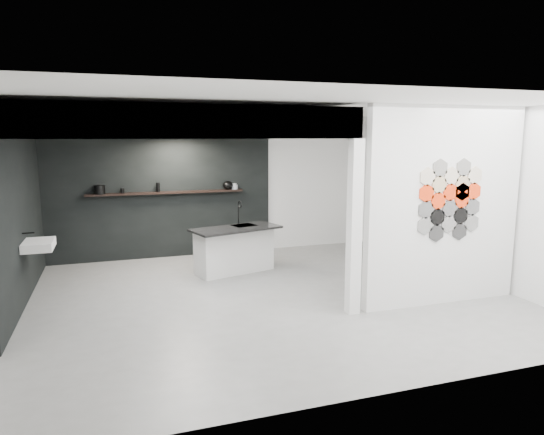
{
  "coord_description": "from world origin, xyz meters",
  "views": [
    {
      "loc": [
        -2.2,
        -6.64,
        2.38
      ],
      "look_at": [
        0.1,
        0.3,
        1.15
      ],
      "focal_mm": 32.0,
      "sensor_mm": 36.0,
      "label": 1
    }
  ],
  "objects_px": {
    "bottle_dark": "(158,187)",
    "partition_panel": "(444,207)",
    "stockpot": "(100,190)",
    "utensil_cup": "(122,191)",
    "glass_vase": "(234,186)",
    "kettle": "(228,185)",
    "wall_basin": "(39,245)",
    "kitchen_island": "(234,249)",
    "glass_bowl": "(235,187)"
  },
  "relations": [
    {
      "from": "partition_panel",
      "to": "bottle_dark",
      "type": "relative_size",
      "value": 15.81
    },
    {
      "from": "kitchen_island",
      "to": "kettle",
      "type": "bearing_deg",
      "value": 64.95
    },
    {
      "from": "kitchen_island",
      "to": "utensil_cup",
      "type": "distance_m",
      "value": 2.48
    },
    {
      "from": "glass_bowl",
      "to": "bottle_dark",
      "type": "height_order",
      "value": "bottle_dark"
    },
    {
      "from": "utensil_cup",
      "to": "wall_basin",
      "type": "bearing_deg",
      "value": -120.5
    },
    {
      "from": "stockpot",
      "to": "glass_vase",
      "type": "xyz_separation_m",
      "value": [
        2.58,
        0.0,
        -0.02
      ]
    },
    {
      "from": "bottle_dark",
      "to": "stockpot",
      "type": "bearing_deg",
      "value": 180.0
    },
    {
      "from": "kettle",
      "to": "bottle_dark",
      "type": "xyz_separation_m",
      "value": [
        -1.38,
        0.0,
        0.0
      ]
    },
    {
      "from": "wall_basin",
      "to": "utensil_cup",
      "type": "xyz_separation_m",
      "value": [
        1.22,
        2.07,
        0.52
      ]
    },
    {
      "from": "stockpot",
      "to": "kettle",
      "type": "distance_m",
      "value": 2.44
    },
    {
      "from": "stockpot",
      "to": "utensil_cup",
      "type": "distance_m",
      "value": 0.4
    },
    {
      "from": "kettle",
      "to": "utensil_cup",
      "type": "relative_size",
      "value": 2.23
    },
    {
      "from": "glass_bowl",
      "to": "glass_vase",
      "type": "distance_m",
      "value": 0.01
    },
    {
      "from": "kitchen_island",
      "to": "glass_bowl",
      "type": "relative_size",
      "value": 12.47
    },
    {
      "from": "wall_basin",
      "to": "bottle_dark",
      "type": "distance_m",
      "value": 2.84
    },
    {
      "from": "glass_vase",
      "to": "wall_basin",
      "type": "bearing_deg",
      "value": -148.65
    },
    {
      "from": "stockpot",
      "to": "glass_bowl",
      "type": "distance_m",
      "value": 2.58
    },
    {
      "from": "utensil_cup",
      "to": "kettle",
      "type": "bearing_deg",
      "value": 0.0
    },
    {
      "from": "kettle",
      "to": "glass_bowl",
      "type": "relative_size",
      "value": 1.55
    },
    {
      "from": "kitchen_island",
      "to": "wall_basin",
      "type": "bearing_deg",
      "value": 176.6
    },
    {
      "from": "partition_panel",
      "to": "stockpot",
      "type": "relative_size",
      "value": 14.19
    },
    {
      "from": "partition_panel",
      "to": "bottle_dark",
      "type": "xyz_separation_m",
      "value": [
        -3.59,
        3.87,
        0.01
      ]
    },
    {
      "from": "partition_panel",
      "to": "utensil_cup",
      "type": "xyz_separation_m",
      "value": [
        -4.25,
        3.87,
        -0.03
      ]
    },
    {
      "from": "partition_panel",
      "to": "glass_bowl",
      "type": "bearing_deg",
      "value": 118.23
    },
    {
      "from": "bottle_dark",
      "to": "kitchen_island",
      "type": "bearing_deg",
      "value": -50.35
    },
    {
      "from": "wall_basin",
      "to": "glass_bowl",
      "type": "distance_m",
      "value": 4.0
    },
    {
      "from": "partition_panel",
      "to": "kettle",
      "type": "bearing_deg",
      "value": 119.77
    },
    {
      "from": "partition_panel",
      "to": "kitchen_island",
      "type": "height_order",
      "value": "partition_panel"
    },
    {
      "from": "kettle",
      "to": "glass_bowl",
      "type": "distance_m",
      "value": 0.14
    },
    {
      "from": "wall_basin",
      "to": "kitchen_island",
      "type": "xyz_separation_m",
      "value": [
        3.03,
        0.67,
        -0.43
      ]
    },
    {
      "from": "glass_vase",
      "to": "utensil_cup",
      "type": "height_order",
      "value": "glass_vase"
    },
    {
      "from": "utensil_cup",
      "to": "stockpot",
      "type": "bearing_deg",
      "value": 180.0
    },
    {
      "from": "kettle",
      "to": "stockpot",
      "type": "bearing_deg",
      "value": 158.07
    },
    {
      "from": "kitchen_island",
      "to": "glass_bowl",
      "type": "xyz_separation_m",
      "value": [
        0.36,
        1.39,
        0.95
      ]
    },
    {
      "from": "stockpot",
      "to": "kettle",
      "type": "height_order",
      "value": "kettle"
    },
    {
      "from": "partition_panel",
      "to": "glass_vase",
      "type": "height_order",
      "value": "partition_panel"
    },
    {
      "from": "utensil_cup",
      "to": "glass_bowl",
      "type": "bearing_deg",
      "value": 0.0
    },
    {
      "from": "stockpot",
      "to": "utensil_cup",
      "type": "bearing_deg",
      "value": 0.0
    },
    {
      "from": "stockpot",
      "to": "utensil_cup",
      "type": "height_order",
      "value": "stockpot"
    },
    {
      "from": "glass_bowl",
      "to": "bottle_dark",
      "type": "bearing_deg",
      "value": 180.0
    },
    {
      "from": "wall_basin",
      "to": "glass_bowl",
      "type": "bearing_deg",
      "value": 31.35
    },
    {
      "from": "wall_basin",
      "to": "bottle_dark",
      "type": "bearing_deg",
      "value": 47.76
    },
    {
      "from": "stockpot",
      "to": "glass_bowl",
      "type": "height_order",
      "value": "stockpot"
    },
    {
      "from": "bottle_dark",
      "to": "partition_panel",
      "type": "bearing_deg",
      "value": -47.11
    },
    {
      "from": "partition_panel",
      "to": "stockpot",
      "type": "distance_m",
      "value": 6.05
    },
    {
      "from": "wall_basin",
      "to": "glass_vase",
      "type": "distance_m",
      "value": 4.0
    },
    {
      "from": "kettle",
      "to": "glass_bowl",
      "type": "bearing_deg",
      "value": -21.93
    },
    {
      "from": "stockpot",
      "to": "bottle_dark",
      "type": "xyz_separation_m",
      "value": [
        1.06,
        0.0,
        0.01
      ]
    },
    {
      "from": "glass_bowl",
      "to": "utensil_cup",
      "type": "relative_size",
      "value": 1.44
    },
    {
      "from": "stockpot",
      "to": "bottle_dark",
      "type": "relative_size",
      "value": 1.11
    }
  ]
}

